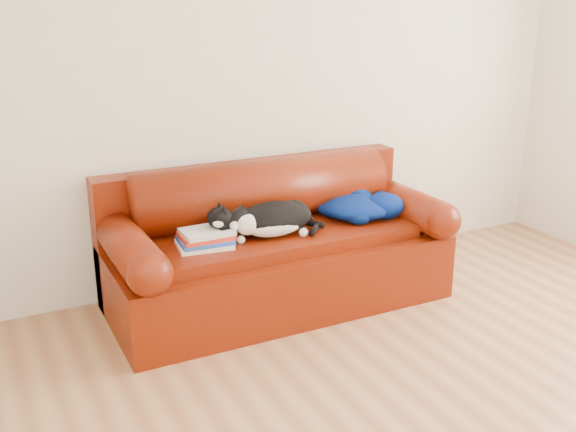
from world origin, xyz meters
name	(u,v)px	position (x,y,z in m)	size (l,w,h in m)	color
ground	(471,412)	(0.00, 0.00, 0.00)	(4.50, 4.50, 0.00)	brown
room_shell	(527,51)	(0.12, 0.02, 1.67)	(4.52, 4.02, 2.61)	beige
sofa_base	(278,268)	(-0.30, 1.49, 0.24)	(2.10, 0.90, 0.50)	#431002
sofa_back	(261,211)	(-0.30, 1.74, 0.54)	(2.10, 1.01, 0.88)	#431002
book_stack	(206,238)	(-0.80, 1.41, 0.55)	(0.34, 0.27, 0.10)	silver
cat	(273,220)	(-0.37, 1.40, 0.60)	(0.72, 0.30, 0.26)	black
blanket	(359,206)	(0.28, 1.47, 0.57)	(0.56, 0.50, 0.17)	#020F45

